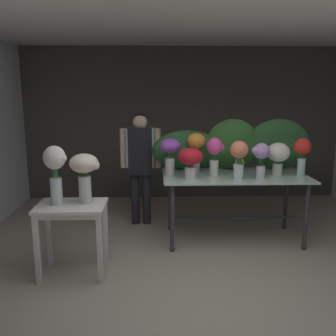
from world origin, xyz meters
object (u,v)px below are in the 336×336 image
vase_crimson_hydrangea (190,159)px  vase_coral_snapdragons (239,156)px  side_table_white (72,215)px  vase_violet_stock (170,152)px  florist (140,158)px  vase_lilac_anemones (261,156)px  vase_peach_freesia (240,155)px  vase_white_roses_tall (55,169)px  display_table_glass (234,185)px  vase_ivory_dahlias (278,155)px  vase_sunset_carnations (196,146)px  vase_fuchsia_roses (215,153)px  vase_scarlet_lilies (302,152)px  vase_cream_lisianthus_tall (84,171)px

vase_crimson_hydrangea → vase_coral_snapdragons: bearing=-4.9°
side_table_white → vase_violet_stock: (1.04, 0.85, 0.51)m
florist → vase_crimson_hydrangea: bearing=-52.4°
vase_lilac_anemones → vase_peach_freesia: vase_lilac_anemones is taller
vase_crimson_hydrangea → vase_peach_freesia: vase_peach_freesia is taller
vase_lilac_anemones → vase_white_roses_tall: size_ratio=0.71×
display_table_glass → vase_ivory_dahlias: (0.52, -0.04, 0.40)m
vase_peach_freesia → vase_violet_stock: vase_violet_stock is taller
vase_peach_freesia → vase_white_roses_tall: vase_white_roses_tall is taller
display_table_glass → vase_crimson_hydrangea: bearing=-161.3°
side_table_white → vase_crimson_hydrangea: (1.28, 0.68, 0.46)m
florist → vase_sunset_carnations: bearing=-32.3°
vase_peach_freesia → florist: bearing=155.9°
vase_crimson_hydrangea → vase_violet_stock: size_ratio=0.81×
display_table_glass → side_table_white: bearing=-154.7°
vase_fuchsia_roses → vase_scarlet_lilies: (1.08, -0.04, 0.01)m
display_table_glass → florist: florist is taller
vase_ivory_dahlias → vase_cream_lisianthus_tall: 2.38m
vase_sunset_carnations → vase_lilac_anemones: bearing=-25.8°
vase_fuchsia_roses → vase_lilac_anemones: (0.53, -0.17, -0.01)m
side_table_white → vase_lilac_anemones: size_ratio=1.78×
vase_crimson_hydrangea → vase_scarlet_lilies: bearing=5.1°
vase_peach_freesia → vase_white_roses_tall: 2.26m
vase_ivory_dahlias → vase_coral_snapdragons: bearing=-159.2°
vase_peach_freesia → vase_violet_stock: bearing=-175.3°
display_table_glass → vase_white_roses_tall: bearing=-156.3°
vase_peach_freesia → vase_crimson_hydrangea: bearing=-159.2°
display_table_glass → vase_sunset_carnations: vase_sunset_carnations is taller
vase_scarlet_lilies → vase_violet_stock: bearing=178.3°
vase_peach_freesia → vase_scarlet_lilies: vase_scarlet_lilies is taller
vase_lilac_anemones → vase_coral_snapdragons: 0.28m
side_table_white → vase_peach_freesia: (1.92, 0.93, 0.45)m
vase_coral_snapdragons → vase_cream_lisianthus_tall: (-1.71, -0.58, -0.04)m
display_table_glass → vase_coral_snapdragons: 0.48m
vase_fuchsia_roses → side_table_white: bearing=-152.1°
vase_white_roses_tall → vase_peach_freesia: bearing=24.2°
florist → vase_lilac_anemones: 1.70m
vase_lilac_anemones → vase_crimson_hydrangea: size_ratio=1.14×
vase_peach_freesia → vase_sunset_carnations: vase_sunset_carnations is taller
vase_sunset_carnations → vase_scarlet_lilies: (1.29, -0.23, -0.04)m
vase_lilac_anemones → vase_crimson_hydrangea: vase_lilac_anemones is taller
vase_crimson_hydrangea → vase_cream_lisianthus_tall: size_ratio=0.73×
vase_peach_freesia → vase_scarlet_lilies: bearing=-9.3°
vase_lilac_anemones → vase_fuchsia_roses: bearing=162.4°
vase_lilac_anemones → vase_coral_snapdragons: vase_coral_snapdragons is taller
vase_fuchsia_roses → vase_coral_snapdragons: (0.26, -0.21, -0.01)m
vase_crimson_hydrangea → vase_coral_snapdragons: (0.57, -0.05, 0.04)m
vase_white_roses_tall → florist: bearing=62.3°
vase_fuchsia_roses → vase_sunset_carnations: bearing=138.2°
vase_violet_stock → vase_coral_snapdragons: bearing=-15.4°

